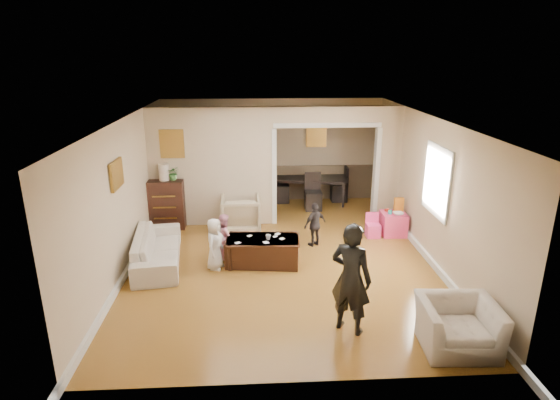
{
  "coord_description": "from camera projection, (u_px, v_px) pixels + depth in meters",
  "views": [
    {
      "loc": [
        -0.46,
        -7.91,
        3.71
      ],
      "look_at": [
        0.0,
        0.2,
        1.05
      ],
      "focal_mm": 29.25,
      "sensor_mm": 36.0,
      "label": 1
    }
  ],
  "objects": [
    {
      "name": "child_toddler",
      "position": [
        315.0,
        224.0,
        9.01
      ],
      "size": [
        0.56,
        0.47,
        0.9
      ],
      "primitive_type": "imported",
      "rotation": [
        0.0,
        0.0,
        -2.57
      ],
      "color": "black",
      "rests_on": "ground"
    },
    {
      "name": "play_bowl",
      "position": [
        398.0,
        214.0,
        9.43
      ],
      "size": [
        0.22,
        0.22,
        0.05
      ],
      "primitive_type": "imported",
      "rotation": [
        0.0,
        0.0,
        -0.01
      ],
      "color": "white",
      "rests_on": "play_table"
    },
    {
      "name": "framed_art_sofa_wall",
      "position": [
        117.0,
        174.0,
        7.41
      ],
      "size": [
        0.03,
        0.55,
        0.4
      ],
      "primitive_type": "cube",
      "color": "brown"
    },
    {
      "name": "window_pane",
      "position": [
        438.0,
        181.0,
        7.97
      ],
      "size": [
        0.03,
        0.95,
        1.1
      ],
      "primitive_type": "cube",
      "color": "white",
      "rests_on": "ground"
    },
    {
      "name": "partition_left",
      "position": [
        213.0,
        167.0,
        9.92
      ],
      "size": [
        2.75,
        0.18,
        2.6
      ],
      "primitive_type": "cube",
      "color": "#C5B490",
      "rests_on": "ground"
    },
    {
      "name": "craft_papers",
      "position": [
        264.0,
        239.0,
        8.22
      ],
      "size": [
        0.92,
        0.51,
        0.0
      ],
      "color": "white",
      "rests_on": "coffee_table"
    },
    {
      "name": "framed_art_partition",
      "position": [
        172.0,
        144.0,
        9.61
      ],
      "size": [
        0.45,
        0.03,
        0.55
      ],
      "primitive_type": "cube",
      "color": "brown",
      "rests_on": "partition_left"
    },
    {
      "name": "toy_block",
      "position": [
        387.0,
        210.0,
        9.65
      ],
      "size": [
        0.1,
        0.08,
        0.05
      ],
      "primitive_type": "cube",
      "rotation": [
        0.0,
        0.0,
        0.34
      ],
      "color": "red",
      "rests_on": "play_table"
    },
    {
      "name": "adult_person",
      "position": [
        351.0,
        278.0,
        6.13
      ],
      "size": [
        0.69,
        0.65,
        1.59
      ],
      "primitive_type": "imported",
      "rotation": [
        0.0,
        0.0,
        2.52
      ],
      "color": "black",
      "rests_on": "ground"
    },
    {
      "name": "child_kneel_a",
      "position": [
        215.0,
        244.0,
        8.04
      ],
      "size": [
        0.42,
        0.53,
        0.94
      ],
      "primitive_type": "imported",
      "rotation": [
        0.0,
        0.0,
        1.27
      ],
      "color": "silver",
      "rests_on": "ground"
    },
    {
      "name": "dining_table",
      "position": [
        310.0,
        189.0,
        11.74
      ],
      "size": [
        2.06,
        1.39,
        0.67
      ],
      "primitive_type": "imported",
      "rotation": [
        0.0,
        0.0,
        -0.19
      ],
      "color": "black",
      "rests_on": "ground"
    },
    {
      "name": "cereal_box",
      "position": [
        399.0,
        205.0,
        9.6
      ],
      "size": [
        0.2,
        0.07,
        0.3
      ],
      "primitive_type": "cube",
      "rotation": [
        0.0,
        0.0,
        -0.01
      ],
      "color": "yellow",
      "rests_on": "play_table"
    },
    {
      "name": "coffee_cup",
      "position": [
        268.0,
        237.0,
        8.17
      ],
      "size": [
        0.11,
        0.11,
        0.09
      ],
      "primitive_type": "imported",
      "rotation": [
        0.0,
        0.0,
        -0.12
      ],
      "color": "silver",
      "rests_on": "coffee_table"
    },
    {
      "name": "partition_header",
      "position": [
        327.0,
        114.0,
        9.7
      ],
      "size": [
        2.22,
        0.18,
        0.35
      ],
      "primitive_type": "cube",
      "color": "#C5B490",
      "rests_on": "partition_right"
    },
    {
      "name": "framed_art_alcove",
      "position": [
        316.0,
        135.0,
        11.48
      ],
      "size": [
        0.45,
        0.03,
        0.55
      ],
      "primitive_type": "cube",
      "color": "brown"
    },
    {
      "name": "potted_plant",
      "position": [
        173.0,
        173.0,
        9.72
      ],
      "size": [
        0.27,
        0.24,
        0.3
      ],
      "primitive_type": "imported",
      "color": "#397534",
      "rests_on": "dresser"
    },
    {
      "name": "partition_right",
      "position": [
        387.0,
        165.0,
        10.12
      ],
      "size": [
        0.55,
        0.18,
        2.6
      ],
      "primitive_type": "cube",
      "color": "#C5B490",
      "rests_on": "ground"
    },
    {
      "name": "floor",
      "position": [
        281.0,
        256.0,
        8.69
      ],
      "size": [
        7.0,
        7.0,
        0.0
      ],
      "primitive_type": "plane",
      "color": "#AC782C",
      "rests_on": "ground"
    },
    {
      "name": "sofa",
      "position": [
        157.0,
        249.0,
        8.29
      ],
      "size": [
        1.02,
        2.06,
        0.58
      ],
      "primitive_type": "imported",
      "rotation": [
        0.0,
        0.0,
        1.7
      ],
      "color": "beige",
      "rests_on": "ground"
    },
    {
      "name": "child_kneel_b",
      "position": [
        225.0,
        236.0,
        8.49
      ],
      "size": [
        0.41,
        0.48,
        0.86
      ],
      "primitive_type": "imported",
      "rotation": [
        0.0,
        0.0,
        1.8
      ],
      "color": "pink",
      "rests_on": "ground"
    },
    {
      "name": "coffee_table",
      "position": [
        263.0,
        251.0,
        8.3
      ],
      "size": [
        1.37,
        0.81,
        0.49
      ],
      "primitive_type": "cube",
      "rotation": [
        0.0,
        0.0,
        -0.12
      ],
      "color": "#321810",
      "rests_on": "ground"
    },
    {
      "name": "cyan_cup",
      "position": [
        390.0,
        212.0,
        9.48
      ],
      "size": [
        0.08,
        0.08,
        0.08
      ],
      "primitive_type": "cylinder",
      "color": "#27C4B8",
      "rests_on": "play_table"
    },
    {
      "name": "play_table",
      "position": [
        393.0,
        224.0,
        9.62
      ],
      "size": [
        0.5,
        0.5,
        0.48
      ],
      "primitive_type": "cube",
      "rotation": [
        0.0,
        0.0,
        -0.01
      ],
      "color": "#E23B71",
      "rests_on": "ground"
    },
    {
      "name": "table_lamp",
      "position": [
        164.0,
        172.0,
        9.7
      ],
      "size": [
        0.22,
        0.22,
        0.36
      ],
      "primitive_type": "cylinder",
      "color": "beige",
      "rests_on": "dresser"
    },
    {
      "name": "armchair_back",
      "position": [
        241.0,
        213.0,
        9.83
      ],
      "size": [
        0.85,
        0.87,
        0.76
      ],
      "primitive_type": "imported",
      "rotation": [
        0.0,
        0.0,
        3.18
      ],
      "color": "tan",
      "rests_on": "ground"
    },
    {
      "name": "armchair_front",
      "position": [
        458.0,
        326.0,
        5.92
      ],
      "size": [
        1.02,
        0.9,
        0.63
      ],
      "primitive_type": "imported",
      "rotation": [
        0.0,
        0.0,
        -0.06
      ],
      "color": "beige",
      "rests_on": "ground"
    },
    {
      "name": "dresser",
      "position": [
        166.0,
        204.0,
        9.92
      ],
      "size": [
        0.79,
        0.44,
        1.08
      ],
      "primitive_type": "cube",
      "color": "black",
      "rests_on": "ground"
    }
  ]
}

